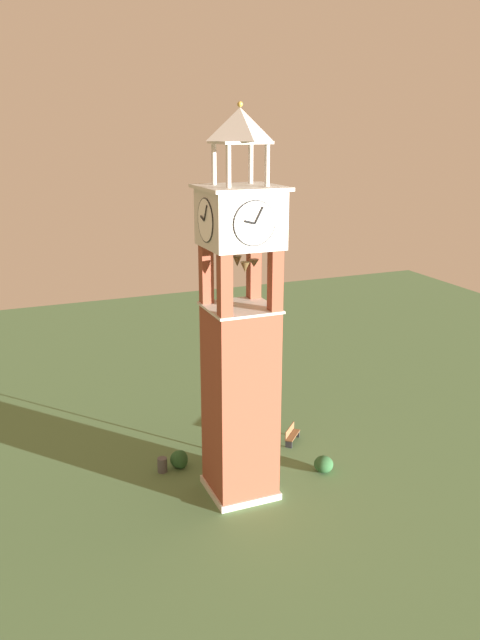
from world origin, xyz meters
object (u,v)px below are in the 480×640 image
(park_bench, at_px, (292,435))
(trash_bin, at_px, (162,465))
(lamp_post, at_px, (211,405))
(clock_tower, at_px, (240,347))

(park_bench, distance_m, trash_bin, 7.91)
(park_bench, distance_m, lamp_post, 5.31)
(lamp_post, distance_m, trash_bin, 4.22)
(clock_tower, height_order, lamp_post, clock_tower)
(park_bench, xyz_separation_m, lamp_post, (0.87, 4.68, 2.35))
(park_bench, relative_size, lamp_post, 0.35)
(park_bench, height_order, lamp_post, lamp_post)
(clock_tower, bearing_deg, park_bench, -52.52)
(park_bench, bearing_deg, trash_bin, 92.75)
(park_bench, bearing_deg, clock_tower, 127.48)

